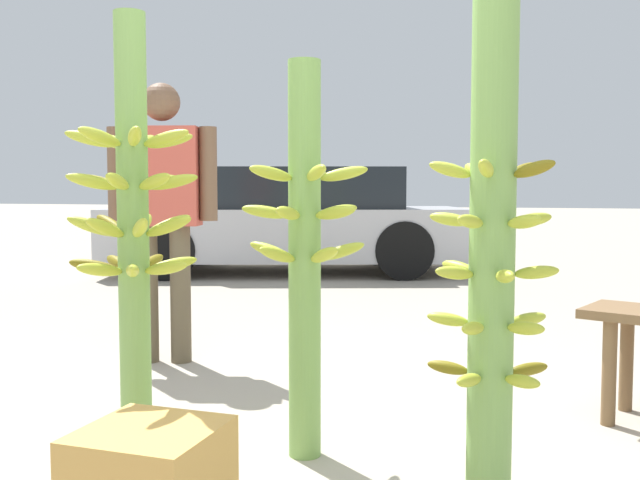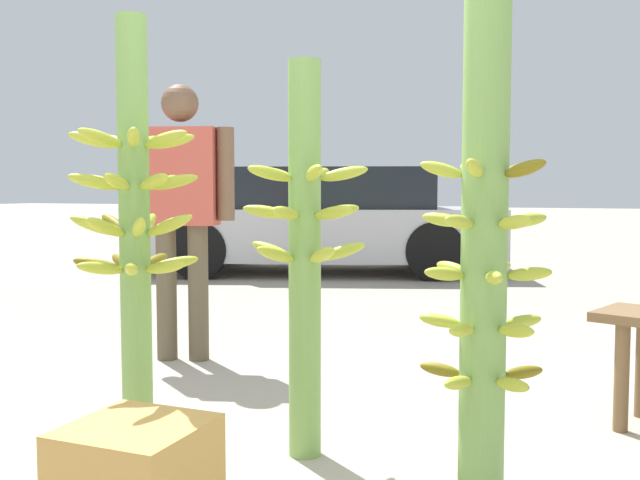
# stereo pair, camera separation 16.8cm
# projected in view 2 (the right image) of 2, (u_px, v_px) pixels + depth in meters

# --- Properties ---
(banana_stalk_left) EXTENTS (0.47, 0.47, 1.63)m
(banana_stalk_left) POSITION_uv_depth(u_px,v_px,m) (135.00, 231.00, 2.57)
(banana_stalk_left) COLOR #7AA851
(banana_stalk_left) RESTS_ON ground_plane
(banana_stalk_center) EXTENTS (0.47, 0.48, 1.48)m
(banana_stalk_center) POSITION_uv_depth(u_px,v_px,m) (305.00, 251.00, 2.66)
(banana_stalk_center) COLOR #7AA851
(banana_stalk_center) RESTS_ON ground_plane
(banana_stalk_right) EXTENTS (0.40, 0.40, 1.72)m
(banana_stalk_right) POSITION_uv_depth(u_px,v_px,m) (484.00, 244.00, 2.14)
(banana_stalk_right) COLOR #7AA851
(banana_stalk_right) RESTS_ON ground_plane
(vendor_person) EXTENTS (0.64, 0.31, 1.62)m
(vendor_person) POSITION_uv_depth(u_px,v_px,m) (181.00, 198.00, 4.17)
(vendor_person) COLOR brown
(vendor_person) RESTS_ON ground_plane
(parked_car) EXTENTS (4.64, 3.13, 1.27)m
(parked_car) POSITION_uv_depth(u_px,v_px,m) (323.00, 221.00, 8.77)
(parked_car) COLOR #B7B7BC
(parked_car) RESTS_ON ground_plane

